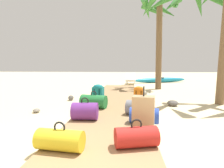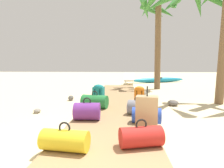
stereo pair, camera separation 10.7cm
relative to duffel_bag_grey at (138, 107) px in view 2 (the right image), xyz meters
The scene contains 18 objects.
ground_plane 1.24m from the duffel_bag_grey, 119.51° to the left, with size 60.00×60.00×0.00m, color beige.
boardwalk 2.05m from the duffel_bag_grey, 107.03° to the left, with size 1.63×8.96×0.08m, color #9E7A51.
duffel_bag_grey is the anchor object (origin of this frame).
suitcase_tan 1.18m from the duffel_bag_grey, 87.57° to the right, with size 0.39×0.30×0.79m.
duffel_bag_green 1.26m from the duffel_bag_grey, 151.14° to the left, with size 0.75×0.50×0.46m.
duffel_bag_yellow 2.18m from the duffel_bag_grey, 120.82° to the right, with size 0.66×0.36×0.39m.
duffel_bag_red 1.69m from the duffel_bag_grey, 93.16° to the right, with size 0.64×0.42×0.40m.
backpack_teal 1.76m from the duffel_bag_grey, 128.80° to the left, with size 0.36×0.32×0.56m.
backpack_orange 1.35m from the duffel_bag_grey, 83.95° to the left, with size 0.31×0.23×0.51m.
duffel_bag_purple 1.19m from the duffel_bag_grey, 156.78° to the right, with size 0.54×0.38×0.47m.
duffel_bag_blue 0.63m from the duffel_bag_grey, 79.36° to the right, with size 0.59×0.38×0.42m.
palm_tree_far_right 6.63m from the duffel_bag_grey, 75.20° to the left, with size 2.13×2.15×4.64m.
lounge_chair 7.72m from the duffel_bag_grey, 89.56° to the left, with size 0.70×1.59×0.77m.
kayak 9.53m from the duffel_bag_grey, 76.32° to the left, with size 4.12×2.08×0.37m.
rock_left_mid 2.97m from the duffel_bag_grey, 136.92° to the left, with size 0.24×0.18×0.18m, color #5B5651.
rock_right_mid 3.29m from the duffel_bag_grey, 81.36° to the left, with size 0.27×0.20×0.18m, color gray.
rock_right_far 1.83m from the duffel_bag_grey, 49.98° to the left, with size 0.32×0.34×0.17m, color #5B5651.
rock_left_near 2.58m from the duffel_bag_grey, behind, with size 0.21×0.18×0.11m, color gray.
Camera 2 is at (0.25, -1.63, 1.21)m, focal length 29.24 mm.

